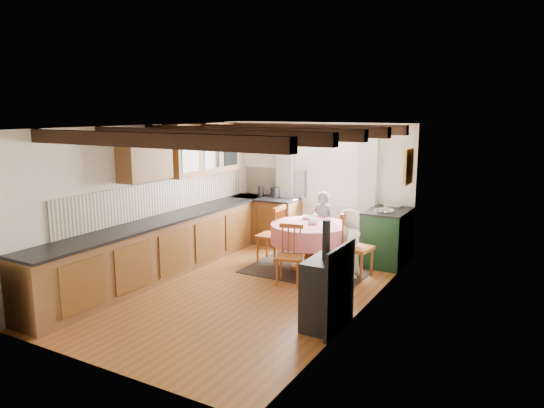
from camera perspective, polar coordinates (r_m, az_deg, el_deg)
The scene contains 40 objects.
floor at distance 7.64m, azimuth -2.98°, elevation -9.48°, with size 3.60×5.50×0.00m, color brown.
ceiling at distance 7.18m, azimuth -3.17°, elevation 8.81°, with size 3.60×5.50×0.00m, color white.
wall_back at distance 9.71m, azimuth 5.65°, elevation 2.14°, with size 3.60×0.00×2.40m, color silver.
wall_front at distance 5.27m, azimuth -19.37°, elevation -5.68°, with size 3.60×0.00×2.40m, color silver.
wall_left at distance 8.40m, azimuth -13.49°, elevation 0.57°, with size 0.00×5.50×2.40m, color silver.
wall_right at distance 6.55m, azimuth 10.36°, elevation -2.12°, with size 0.00×5.50×2.40m, color silver.
beam_a at distance 5.60m, azimuth -14.29°, elevation 7.07°, with size 3.60×0.16×0.16m, color black.
beam_b at distance 6.36m, azimuth -8.04°, elevation 7.68°, with size 3.60×0.16×0.16m, color black.
beam_c at distance 7.18m, azimuth -3.16°, elevation 8.10°, with size 3.60×0.16×0.16m, color black.
beam_d at distance 8.04m, azimuth 0.71°, elevation 8.38°, with size 3.60×0.16×0.16m, color black.
beam_e at distance 8.93m, azimuth 3.82°, elevation 8.58°, with size 3.60×0.16×0.16m, color black.
splash_left at distance 8.61m, azimuth -12.05°, elevation 0.86°, with size 0.02×4.50×0.55m, color beige.
splash_back at distance 10.14m, azimuth 0.42°, elevation 2.54°, with size 1.40×0.02×0.55m, color beige.
base_cabinet_left at distance 8.37m, azimuth -11.75°, elevation -4.73°, with size 0.60×5.30×0.88m, color brown.
base_cabinet_back at distance 10.06m, azimuth -0.61°, elevation -1.92°, with size 1.30×0.60×0.88m, color brown.
worktop_left at distance 8.25m, azimuth -11.77°, elevation -1.67°, with size 0.64×5.30×0.04m, color black.
worktop_back at distance 9.95m, azimuth -0.67°, elevation 0.64°, with size 1.30×0.64×0.04m, color black.
wall_cabinet_glass at distance 9.12m, azimuth -7.77°, elevation 6.28°, with size 0.34×1.80×0.90m, color brown.
wall_cabinet_solid at distance 7.98m, azimuth -14.27°, elevation 5.09°, with size 0.34×0.90×0.70m, color brown.
window_frame at distance 9.61m, azimuth 6.20°, elevation 4.44°, with size 1.34×0.03×1.54m, color white.
window_pane at distance 9.62m, azimuth 6.22°, elevation 4.45°, with size 1.20×0.01×1.40m, color white.
curtain_left at distance 9.96m, azimuth 1.46°, elevation 1.82°, with size 0.35×0.10×2.10m, color #ADC1A6.
curtain_right at distance 9.30m, azimuth 10.75°, elevation 1.00°, with size 0.35×0.10×2.10m, color #ADC1A6.
curtain_rod at distance 9.49m, azimuth 6.07°, elevation 8.00°, with size 0.03×0.03×2.00m, color black.
wall_picture at distance 8.66m, azimuth 15.29°, elevation 4.12°, with size 0.04×0.50×0.60m, color gold.
wall_plate at distance 9.26m, azimuth 11.61°, elevation 4.67°, with size 0.30×0.30×0.02m, color silver.
rug at distance 8.49m, azimuth 4.23°, elevation -7.37°, with size 1.95×1.52×0.01m, color black.
dining_table at distance 8.38m, azimuth 4.27°, elevation -4.88°, with size 1.29×1.29×0.78m, color pink, non-canonical shape.
chair_near at distance 7.65m, azimuth 1.97°, elevation -5.83°, with size 0.39×0.41×0.92m, color #935224, non-canonical shape.
chair_left at distance 8.77m, azimuth -0.17°, elevation -3.37°, with size 0.43×0.45×1.01m, color #935224, non-canonical shape.
chair_right at distance 8.05m, azimuth 9.69°, elevation -4.69°, with size 0.45×0.47×1.04m, color #935224, non-canonical shape.
aga_range at distance 8.92m, azimuth 12.99°, elevation -3.56°, with size 0.68×1.04×0.96m, color #14361F, non-canonical shape.
cast_iron_stove at distance 6.15m, azimuth 6.11°, elevation -7.97°, with size 0.40×0.67×1.34m, color black, non-canonical shape.
child_far at distance 9.02m, azimuth 5.76°, elevation -2.35°, with size 0.44×0.29×1.22m, color slate.
child_right at distance 8.08m, azimuth 8.80°, elevation -4.35°, with size 0.54×0.35×1.11m, color white.
bowl_a at distance 8.66m, azimuth 4.11°, elevation -1.53°, with size 0.22×0.22×0.05m, color silver.
bowl_b at distance 8.28m, azimuth 4.73°, elevation -2.09°, with size 0.19×0.19×0.06m, color silver.
cup at distance 8.36m, azimuth 4.52°, elevation -1.88°, with size 0.09×0.09×0.08m, color silver.
canister_tall at distance 10.03m, azimuth -1.28°, elevation 1.45°, with size 0.12×0.12×0.21m, color #262628.
canister_wide at distance 9.95m, azimuth 0.34°, elevation 1.34°, with size 0.18×0.18×0.20m, color #262628.
Camera 1 is at (3.85, -6.05, 2.63)m, focal length 33.11 mm.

